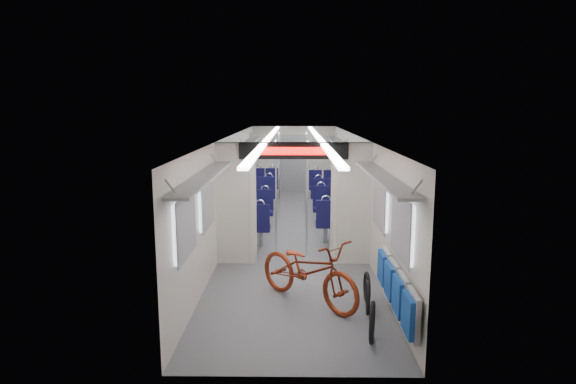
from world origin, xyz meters
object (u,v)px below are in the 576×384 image
(stanchion_far_right, at_px, (306,177))
(seat_bay_near_left, at_px, (253,215))
(flip_bench, at_px, (396,288))
(bike_hoop_b, at_px, (368,300))
(bike_hoop_a, at_px, (372,324))
(stanchion_near_right, at_px, (307,199))
(seat_bay_near_right, at_px, (333,211))
(bicycle, at_px, (308,270))
(bike_hoop_c, at_px, (367,289))
(stanchion_far_left, at_px, (279,176))
(seat_bay_far_right, at_px, (324,188))
(seat_bay_far_left, at_px, (263,187))
(stanchion_near_left, at_px, (276,197))

(stanchion_far_right, bearing_deg, seat_bay_near_left, -125.96)
(flip_bench, xyz_separation_m, bike_hoop_b, (-0.28, 0.48, -0.36))
(bike_hoop_a, distance_m, stanchion_near_right, 3.87)
(seat_bay_near_right, bearing_deg, stanchion_far_right, 114.81)
(bicycle, height_order, stanchion_near_right, stanchion_near_right)
(bike_hoop_c, relative_size, seat_bay_near_right, 0.24)
(stanchion_far_left, bearing_deg, stanchion_far_right, -4.80)
(stanchion_far_left, bearing_deg, seat_bay_near_right, -46.41)
(bike_hoop_a, bearing_deg, bike_hoop_b, 84.83)
(seat_bay_near_right, bearing_deg, bicycle, -99.57)
(bike_hoop_c, distance_m, stanchion_near_right, 2.74)
(seat_bay_near_left, bearing_deg, stanchion_near_right, -48.30)
(stanchion_near_right, bearing_deg, seat_bay_far_right, 82.48)
(bicycle, xyz_separation_m, flip_bench, (1.12, -0.89, 0.06))
(bicycle, distance_m, seat_bay_near_right, 4.25)
(bike_hoop_b, relative_size, seat_bay_near_right, 0.25)
(stanchion_far_right, bearing_deg, bike_hoop_b, -82.81)
(seat_bay_far_left, xyz_separation_m, stanchion_far_left, (0.55, -2.05, 0.61))
(flip_bench, distance_m, stanchion_near_right, 3.54)
(stanchion_near_right, relative_size, stanchion_far_right, 1.00)
(seat_bay_near_left, bearing_deg, bike_hoop_c, -61.52)
(seat_bay_near_left, xyz_separation_m, seat_bay_near_right, (1.87, 0.41, 0.01))
(bike_hoop_b, distance_m, stanchion_near_left, 3.48)
(seat_bay_near_right, relative_size, seat_bay_far_right, 1.03)
(stanchion_far_left, bearing_deg, stanchion_near_right, -78.37)
(flip_bench, relative_size, stanchion_far_right, 0.93)
(seat_bay_far_left, bearing_deg, seat_bay_near_left, -90.00)
(seat_bay_far_left, relative_size, stanchion_near_right, 0.90)
(bike_hoop_c, distance_m, seat_bay_far_left, 7.90)
(bike_hoop_a, height_order, seat_bay_far_right, seat_bay_far_right)
(seat_bay_near_right, xyz_separation_m, stanchion_far_left, (-1.32, 1.38, 0.62))
(bicycle, bearing_deg, stanchion_far_right, 44.47)
(seat_bay_far_right, height_order, stanchion_far_left, stanchion_far_left)
(stanchion_near_right, distance_m, stanchion_far_right, 3.08)
(bicycle, distance_m, bike_hoop_c, 0.93)
(bike_hoop_a, relative_size, stanchion_far_left, 0.24)
(bicycle, relative_size, bike_hoop_a, 3.62)
(bike_hoop_a, xyz_separation_m, stanchion_far_left, (-1.37, 6.83, 0.90))
(flip_bench, distance_m, seat_bay_near_right, 5.09)
(stanchion_near_left, xyz_separation_m, stanchion_far_right, (0.67, 2.88, 0.00))
(stanchion_far_left, bearing_deg, bike_hoop_b, -76.35)
(flip_bench, bearing_deg, seat_bay_far_left, 105.06)
(bike_hoop_a, bearing_deg, seat_bay_far_left, 102.25)
(bike_hoop_a, distance_m, bike_hoop_b, 0.85)
(bike_hoop_b, bearing_deg, stanchion_near_right, 105.84)
(bicycle, xyz_separation_m, stanchion_far_right, (0.09, 5.51, 0.63))
(bike_hoop_b, distance_m, seat_bay_far_right, 7.93)
(seat_bay_far_right, distance_m, stanchion_far_left, 2.43)
(stanchion_near_left, bearing_deg, bike_hoop_b, -64.99)
(seat_bay_near_left, distance_m, seat_bay_far_right, 4.18)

